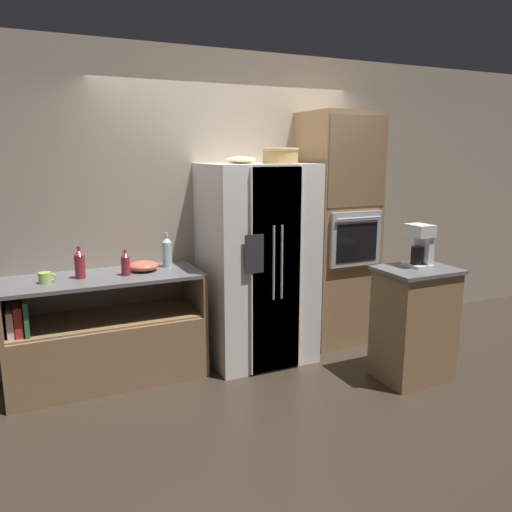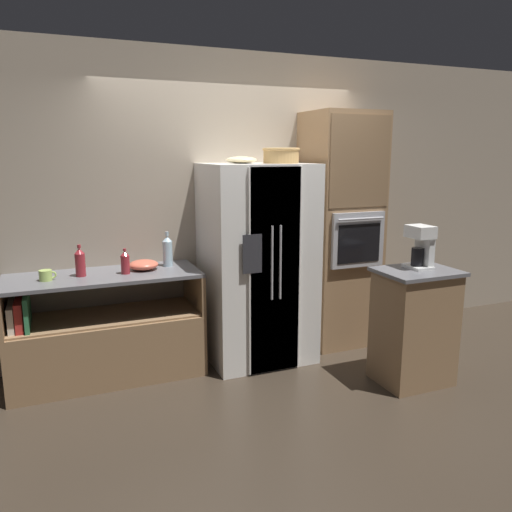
{
  "view_description": "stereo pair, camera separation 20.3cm",
  "coord_description": "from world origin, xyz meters",
  "px_view_note": "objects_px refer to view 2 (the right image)",
  "views": [
    {
      "loc": [
        -1.76,
        -3.99,
        1.89
      ],
      "look_at": [
        0.05,
        -0.06,
        0.99
      ],
      "focal_mm": 35.0,
      "sensor_mm": 36.0,
      "label": 1
    },
    {
      "loc": [
        -1.58,
        -4.07,
        1.89
      ],
      "look_at": [
        0.05,
        -0.06,
        0.99
      ],
      "focal_mm": 35.0,
      "sensor_mm": 36.0,
      "label": 2
    }
  ],
  "objects_px": {
    "bottle_short": "(125,262)",
    "bottle_wide": "(168,251)",
    "fruit_bowl": "(241,160)",
    "bottle_tall": "(80,262)",
    "coffee_maker": "(421,245)",
    "refrigerator": "(257,263)",
    "mixing_bowl": "(144,265)",
    "mug": "(46,275)",
    "wall_oven": "(340,230)",
    "wicker_basket": "(281,155)"
  },
  "relations": [
    {
      "from": "coffee_maker",
      "to": "refrigerator",
      "type": "bearing_deg",
      "value": 138.4
    },
    {
      "from": "fruit_bowl",
      "to": "coffee_maker",
      "type": "distance_m",
      "value": 1.67
    },
    {
      "from": "wall_oven",
      "to": "bottle_short",
      "type": "xyz_separation_m",
      "value": [
        -2.08,
        -0.05,
        -0.14
      ]
    },
    {
      "from": "bottle_short",
      "to": "coffee_maker",
      "type": "bearing_deg",
      "value": -23.51
    },
    {
      "from": "wall_oven",
      "to": "mug",
      "type": "bearing_deg",
      "value": -178.97
    },
    {
      "from": "refrigerator",
      "to": "bottle_short",
      "type": "distance_m",
      "value": 1.17
    },
    {
      "from": "refrigerator",
      "to": "coffee_maker",
      "type": "height_order",
      "value": "refrigerator"
    },
    {
      "from": "bottle_short",
      "to": "coffee_maker",
      "type": "relative_size",
      "value": 0.61
    },
    {
      "from": "refrigerator",
      "to": "mug",
      "type": "height_order",
      "value": "refrigerator"
    },
    {
      "from": "refrigerator",
      "to": "bottle_wide",
      "type": "bearing_deg",
      "value": 166.5
    },
    {
      "from": "fruit_bowl",
      "to": "bottle_tall",
      "type": "relative_size",
      "value": 1.03
    },
    {
      "from": "bottle_wide",
      "to": "mug",
      "type": "relative_size",
      "value": 2.36
    },
    {
      "from": "bottle_tall",
      "to": "mug",
      "type": "xyz_separation_m",
      "value": [
        -0.26,
        -0.05,
        -0.08
      ]
    },
    {
      "from": "wicker_basket",
      "to": "mixing_bowl",
      "type": "height_order",
      "value": "wicker_basket"
    },
    {
      "from": "fruit_bowl",
      "to": "coffee_maker",
      "type": "height_order",
      "value": "fruit_bowl"
    },
    {
      "from": "bottle_short",
      "to": "bottle_wide",
      "type": "height_order",
      "value": "bottle_wide"
    },
    {
      "from": "bottle_short",
      "to": "coffee_maker",
      "type": "distance_m",
      "value": 2.42
    },
    {
      "from": "bottle_tall",
      "to": "mug",
      "type": "distance_m",
      "value": 0.28
    },
    {
      "from": "coffee_maker",
      "to": "bottle_short",
      "type": "bearing_deg",
      "value": 156.49
    },
    {
      "from": "mug",
      "to": "bottle_tall",
      "type": "bearing_deg",
      "value": 9.87
    },
    {
      "from": "wall_oven",
      "to": "wicker_basket",
      "type": "height_order",
      "value": "wall_oven"
    },
    {
      "from": "bottle_short",
      "to": "mug",
      "type": "distance_m",
      "value": 0.61
    },
    {
      "from": "bottle_tall",
      "to": "bottle_wide",
      "type": "relative_size",
      "value": 0.85
    },
    {
      "from": "refrigerator",
      "to": "bottle_wide",
      "type": "relative_size",
      "value": 5.83
    },
    {
      "from": "coffee_maker",
      "to": "fruit_bowl",
      "type": "bearing_deg",
      "value": 141.34
    },
    {
      "from": "bottle_tall",
      "to": "wicker_basket",
      "type": "bearing_deg",
      "value": -4.51
    },
    {
      "from": "mixing_bowl",
      "to": "coffee_maker",
      "type": "height_order",
      "value": "coffee_maker"
    },
    {
      "from": "bottle_wide",
      "to": "bottle_short",
      "type": "bearing_deg",
      "value": -158.26
    },
    {
      "from": "wicker_basket",
      "to": "bottle_tall",
      "type": "xyz_separation_m",
      "value": [
        -1.72,
        0.14,
        -0.85
      ]
    },
    {
      "from": "mug",
      "to": "wall_oven",
      "type": "bearing_deg",
      "value": 1.03
    },
    {
      "from": "bottle_short",
      "to": "bottle_wide",
      "type": "xyz_separation_m",
      "value": [
        0.39,
        0.15,
        0.04
      ]
    },
    {
      "from": "bottle_tall",
      "to": "coffee_maker",
      "type": "relative_size",
      "value": 0.74
    },
    {
      "from": "fruit_bowl",
      "to": "bottle_wide",
      "type": "relative_size",
      "value": 0.88
    },
    {
      "from": "bottle_short",
      "to": "bottle_wide",
      "type": "relative_size",
      "value": 0.69
    },
    {
      "from": "refrigerator",
      "to": "mug",
      "type": "distance_m",
      "value": 1.78
    },
    {
      "from": "bottle_tall",
      "to": "bottle_wide",
      "type": "height_order",
      "value": "bottle_wide"
    },
    {
      "from": "bottle_wide",
      "to": "coffee_maker",
      "type": "xyz_separation_m",
      "value": [
        1.83,
        -1.12,
        0.12
      ]
    },
    {
      "from": "wicker_basket",
      "to": "bottle_tall",
      "type": "height_order",
      "value": "wicker_basket"
    },
    {
      "from": "refrigerator",
      "to": "bottle_tall",
      "type": "xyz_separation_m",
      "value": [
        -1.52,
        0.08,
        0.12
      ]
    },
    {
      "from": "mixing_bowl",
      "to": "bottle_wide",
      "type": "bearing_deg",
      "value": 15.23
    },
    {
      "from": "coffee_maker",
      "to": "wall_oven",
      "type": "bearing_deg",
      "value": 97.8
    },
    {
      "from": "bottle_tall",
      "to": "mug",
      "type": "relative_size",
      "value": 2.0
    },
    {
      "from": "fruit_bowl",
      "to": "bottle_tall",
      "type": "distance_m",
      "value": 1.59
    },
    {
      "from": "refrigerator",
      "to": "wall_oven",
      "type": "distance_m",
      "value": 0.95
    },
    {
      "from": "wicker_basket",
      "to": "fruit_bowl",
      "type": "distance_m",
      "value": 0.36
    },
    {
      "from": "fruit_bowl",
      "to": "bottle_tall",
      "type": "xyz_separation_m",
      "value": [
        -1.37,
        0.06,
        -0.81
      ]
    },
    {
      "from": "wicker_basket",
      "to": "mixing_bowl",
      "type": "xyz_separation_m",
      "value": [
        -1.21,
        0.18,
        -0.92
      ]
    },
    {
      "from": "fruit_bowl",
      "to": "bottle_tall",
      "type": "bearing_deg",
      "value": 177.5
    },
    {
      "from": "bottle_tall",
      "to": "mixing_bowl",
      "type": "height_order",
      "value": "bottle_tall"
    },
    {
      "from": "mixing_bowl",
      "to": "bottle_short",
      "type": "bearing_deg",
      "value": -150.21
    }
  ]
}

